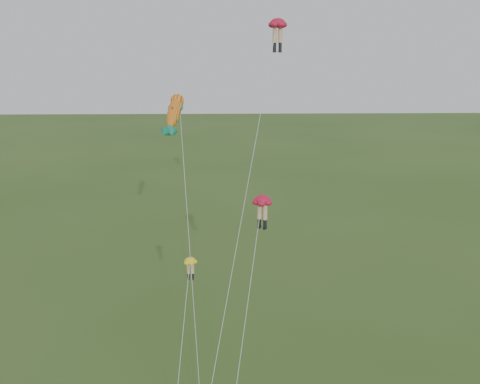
{
  "coord_description": "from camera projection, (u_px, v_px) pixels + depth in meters",
  "views": [
    {
      "loc": [
        1.4,
        -27.81,
        22.63
      ],
      "look_at": [
        2.29,
        6.0,
        13.18
      ],
      "focal_mm": 40.0,
      "sensor_mm": 36.0,
      "label": 1
    }
  ],
  "objects": [
    {
      "name": "legs_kite_red_high",
      "position": [
        276.0,
        33.0,
        37.81
      ],
      "size": [
        6.29,
        14.94,
        24.34
      ],
      "rotation": [
        0.0,
        0.0,
        0.23
      ],
      "color": "#B61230",
      "rests_on": "ground"
    },
    {
      "name": "legs_kite_red_mid",
      "position": [
        262.0,
        206.0,
        34.75
      ],
      "size": [
        3.26,
        7.47,
        13.11
      ],
      "rotation": [
        0.0,
        0.0,
        -0.51
      ],
      "color": "#B61230",
      "rests_on": "ground"
    },
    {
      "name": "legs_kite_yellow",
      "position": [
        189.0,
        273.0,
        33.05
      ],
      "size": [
        1.52,
        6.96,
        9.78
      ],
      "rotation": [
        0.0,
        0.0,
        0.05
      ],
      "color": "yellow",
      "rests_on": "ground"
    },
    {
      "name": "fish_kite",
      "position": [
        175.0,
        113.0,
        32.97
      ],
      "size": [
        2.46,
        7.58,
        19.81
      ],
      "rotation": [
        0.69,
        0.0,
        -0.2
      ],
      "color": "gold",
      "rests_on": "ground"
    }
  ]
}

